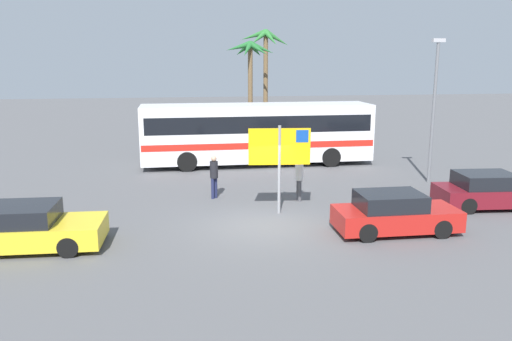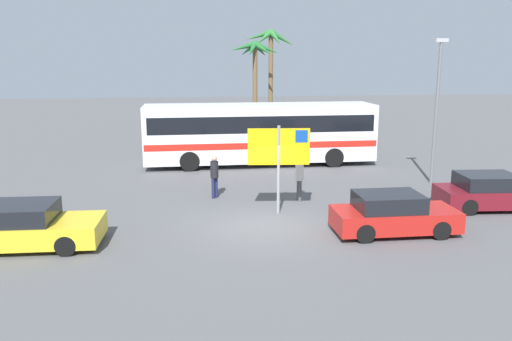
% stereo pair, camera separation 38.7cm
% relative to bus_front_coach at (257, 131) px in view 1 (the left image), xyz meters
% --- Properties ---
extents(ground, '(120.00, 120.00, 0.00)m').
position_rel_bus_front_coach_xyz_m(ground, '(-1.48, -10.11, -1.78)').
color(ground, '#565659').
extents(bus_front_coach, '(11.93, 2.62, 3.17)m').
position_rel_bus_front_coach_xyz_m(bus_front_coach, '(0.00, 0.00, 0.00)').
color(bus_front_coach, white).
rests_on(bus_front_coach, ground).
extents(ferry_sign, '(2.19, 0.29, 3.20)m').
position_rel_bus_front_coach_xyz_m(ferry_sign, '(-0.55, -8.82, 0.54)').
color(ferry_sign, gray).
rests_on(ferry_sign, ground).
extents(car_red, '(3.93, 1.71, 1.32)m').
position_rel_bus_front_coach_xyz_m(car_red, '(2.64, -11.47, -1.15)').
color(car_red, red).
rests_on(car_red, ground).
extents(car_yellow, '(4.52, 2.05, 1.32)m').
position_rel_bus_front_coach_xyz_m(car_yellow, '(-8.72, -11.15, -1.15)').
color(car_yellow, yellow).
rests_on(car_yellow, ground).
extents(car_maroon, '(4.05, 2.06, 1.32)m').
position_rel_bus_front_coach_xyz_m(car_maroon, '(7.34, -9.31, -1.15)').
color(car_maroon, maroon).
rests_on(car_maroon, ground).
extents(pedestrian_by_bus, '(0.32, 0.32, 1.73)m').
position_rel_bus_front_coach_xyz_m(pedestrian_by_bus, '(0.51, -7.30, -0.76)').
color(pedestrian_by_bus, '#4C4C51').
rests_on(pedestrian_by_bus, ground).
extents(pedestrian_near_sign, '(0.32, 0.32, 1.74)m').
position_rel_bus_front_coach_xyz_m(pedestrian_near_sign, '(-2.75, -6.41, -0.76)').
color(pedestrian_near_sign, '#1E2347').
rests_on(pedestrian_near_sign, ground).
extents(lamp_post_left_side, '(0.56, 0.20, 6.34)m').
position_rel_bus_front_coach_xyz_m(lamp_post_left_side, '(7.08, -5.17, 1.71)').
color(lamp_post_left_side, slate).
rests_on(lamp_post_left_side, ground).
extents(palm_tree_seaside, '(3.57, 3.59, 7.52)m').
position_rel_bus_front_coach_xyz_m(palm_tree_seaside, '(2.19, 10.00, 4.18)').
color(palm_tree_seaside, brown).
rests_on(palm_tree_seaside, ground).
extents(palm_tree_inland, '(3.30, 3.00, 6.67)m').
position_rel_bus_front_coach_xyz_m(palm_tree_inland, '(0.90, 8.34, 3.59)').
color(palm_tree_inland, brown).
rests_on(palm_tree_inland, ground).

